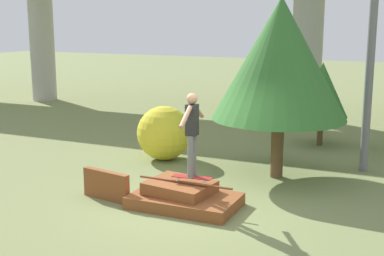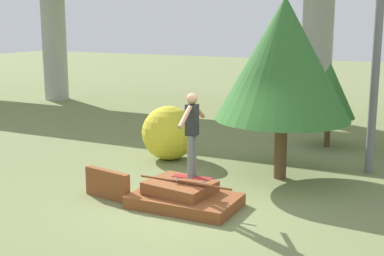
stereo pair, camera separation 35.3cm
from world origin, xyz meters
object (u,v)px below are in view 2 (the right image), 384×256
object	(u,v)px
skateboard	(192,177)
skater	(192,129)
tree_behind_right	(329,91)
tree_mid_back	(284,59)
bush_yellow_flowering	(169,133)

from	to	relation	value
skateboard	skater	world-z (taller)	skater
tree_behind_right	tree_mid_back	distance (m)	3.88
skateboard	bush_yellow_flowering	size ratio (longest dim) A/B	0.57
skater	tree_mid_back	bearing A→B (deg)	70.27
tree_behind_right	tree_mid_back	xyz separation A→B (m)	(-0.26, -3.70, 1.14)
tree_behind_right	bush_yellow_flowering	size ratio (longest dim) A/B	1.70
tree_mid_back	tree_behind_right	bearing A→B (deg)	86.01
skater	bush_yellow_flowering	distance (m)	3.83
skater	tree_mid_back	distance (m)	3.10
tree_behind_right	skater	bearing A→B (deg)	-100.82
skater	bush_yellow_flowering	bearing A→B (deg)	126.27
skateboard	bush_yellow_flowering	bearing A→B (deg)	126.27
bush_yellow_flowering	skateboard	bearing A→B (deg)	-53.73
skateboard	tree_mid_back	size ratio (longest dim) A/B	0.19
skater	tree_behind_right	xyz separation A→B (m)	(1.22, 6.39, 0.06)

